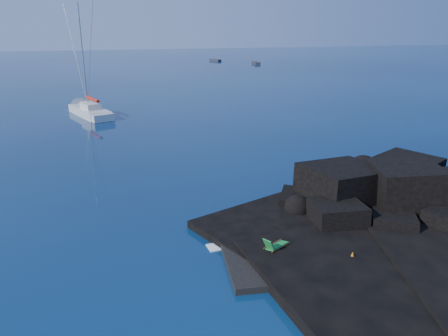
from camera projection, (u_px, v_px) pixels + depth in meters
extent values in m
plane|color=black|center=(225.00, 273.00, 22.39)|extent=(400.00, 400.00, 0.00)
cube|color=black|center=(301.00, 257.00, 23.97)|extent=(9.08, 6.86, 0.70)
cube|color=white|center=(312.00, 244.00, 24.51)|extent=(2.23, 1.18, 0.06)
cone|color=orange|center=(352.00, 256.00, 22.79)|extent=(0.37, 0.37, 0.52)
cube|color=#29282E|center=(215.00, 61.00, 145.41)|extent=(3.27, 4.83, 0.62)
cube|color=#29282D|center=(256.00, 64.00, 135.08)|extent=(2.06, 5.20, 0.68)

